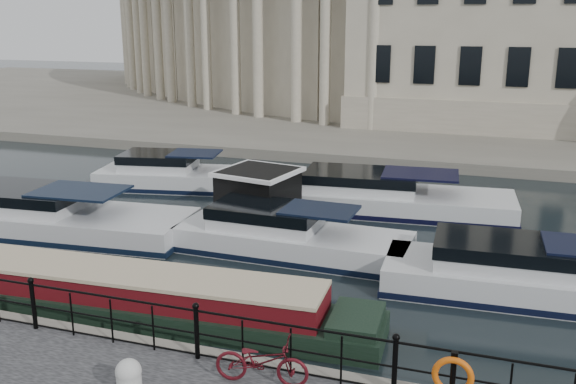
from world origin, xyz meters
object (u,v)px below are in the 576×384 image
(mooring_bollard, at_px, (129,378))
(harbour_hut, at_px, (259,202))
(narrowboat, at_px, (107,299))
(bicycle, at_px, (262,361))
(life_ring_post, at_px, (453,377))

(mooring_bollard, height_order, harbour_hut, harbour_hut)
(narrowboat, distance_m, harbour_hut, 7.68)
(bicycle, bearing_deg, life_ring_post, -94.47)
(mooring_bollard, distance_m, narrowboat, 4.89)
(bicycle, height_order, mooring_bollard, bicycle)
(mooring_bollard, relative_size, harbour_hut, 0.19)
(narrowboat, xyz_separation_m, harbour_hut, (1.17, 7.56, 0.59))
(mooring_bollard, distance_m, life_ring_post, 5.79)
(bicycle, bearing_deg, mooring_bollard, 110.87)
(bicycle, xyz_separation_m, narrowboat, (-5.22, 2.64, -0.66))
(bicycle, relative_size, life_ring_post, 1.53)
(narrowboat, bearing_deg, bicycle, -29.92)
(narrowboat, relative_size, harbour_hut, 3.66)
(bicycle, bearing_deg, narrowboat, 56.24)
(bicycle, xyz_separation_m, mooring_bollard, (-2.16, -1.14, -0.14))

